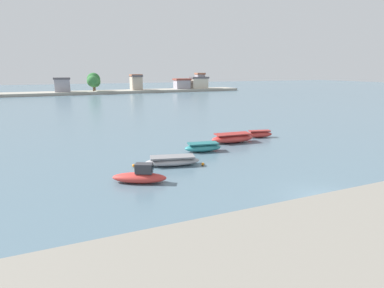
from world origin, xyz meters
TOP-DOWN VIEW (x-y plane):
  - ground_plane at (0.00, 0.00)m, footprint 400.00×400.00m
  - moored_boat_0 at (-10.93, 8.79)m, footprint 4.49×3.15m
  - moored_boat_1 at (-6.97, 12.16)m, footprint 5.38×2.85m
  - moored_boat_2 at (-2.14, 15.67)m, footprint 4.30×2.25m
  - moored_boat_3 at (3.09, 18.15)m, footprint 5.63×2.43m
  - moored_boat_4 at (7.89, 19.32)m, footprint 3.64×1.76m
  - mooring_buoy_0 at (-4.40, 10.93)m, footprint 0.29×0.29m
  - mooring_buoy_1 at (-10.44, 13.04)m, footprint 0.29×0.29m
  - distant_shoreline at (3.79, 109.25)m, footprint 112.60×10.57m

SIDE VIEW (x-z plane):
  - ground_plane at x=0.00m, z-range 0.00..0.00m
  - mooring_buoy_0 at x=-4.40m, z-range 0.00..0.29m
  - mooring_buoy_1 at x=-10.44m, z-range 0.00..0.29m
  - moored_boat_1 at x=-6.97m, z-range -0.02..0.86m
  - moored_boat_4 at x=7.89m, z-range -0.02..0.92m
  - moored_boat_2 at x=-2.14m, z-range -0.02..0.95m
  - moored_boat_0 at x=-10.93m, z-range -0.26..1.31m
  - moored_boat_3 at x=3.09m, z-range -0.02..1.12m
  - distant_shoreline at x=3.79m, z-range -1.79..6.26m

